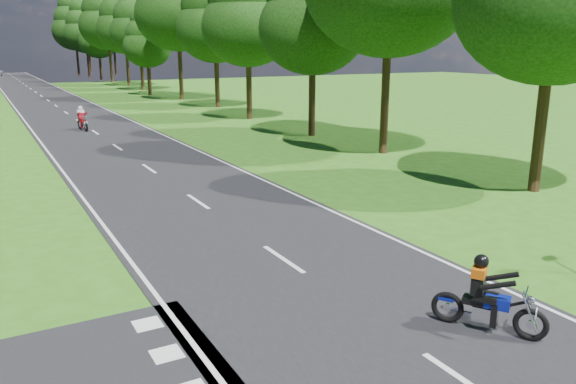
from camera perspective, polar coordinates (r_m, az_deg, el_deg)
ground at (r=12.18m, az=4.07°, el=-9.88°), size 160.00×160.00×0.00m
main_road at (r=59.80m, az=-23.20°, el=8.54°), size 7.00×140.00×0.02m
road_markings at (r=57.93m, az=-23.13°, el=8.41°), size 7.40×140.00×0.01m
treeline at (r=69.83m, az=-23.63°, el=16.00°), size 40.00×115.35×14.78m
rider_near_blue at (r=10.82m, az=19.82°, el=-9.72°), size 1.43×1.77×1.44m
rider_far_red at (r=37.27m, az=-20.19°, el=7.05°), size 0.76×1.83×1.48m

